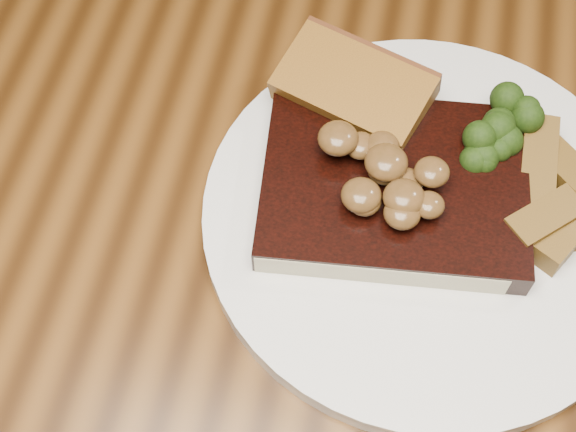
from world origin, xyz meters
name	(u,v)px	position (x,y,z in m)	size (l,w,h in m)	color
dining_table	(286,274)	(0.00, 0.00, 0.66)	(1.60, 0.90, 0.75)	#4F2E0F
plate	(425,218)	(0.10, 0.02, 0.76)	(0.31, 0.31, 0.01)	silver
steak	(394,188)	(0.07, 0.02, 0.78)	(0.18, 0.14, 0.03)	black
steak_bone	(380,269)	(0.07, -0.04, 0.77)	(0.16, 0.02, 0.02)	#BDB693
mushroom_pile	(385,166)	(0.06, 0.02, 0.80)	(0.08, 0.08, 0.03)	brown
garlic_bread	(351,106)	(0.03, 0.09, 0.77)	(0.11, 0.06, 0.02)	brown
potato_wedges	(542,210)	(0.17, 0.03, 0.77)	(0.12, 0.12, 0.02)	brown
broccoli_cluster	(495,130)	(0.13, 0.08, 0.78)	(0.07, 0.07, 0.04)	#1E330B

